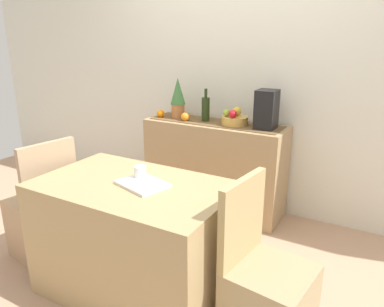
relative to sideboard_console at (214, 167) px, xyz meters
name	(u,v)px	position (x,y,z in m)	size (l,w,h in m)	color
ground_plane	(172,261)	(0.12, -0.92, -0.43)	(6.40, 6.40, 0.02)	tan
room_wall_rear	(242,61)	(0.12, 0.26, 0.93)	(6.40, 0.06, 2.70)	silver
sideboard_console	(214,167)	(0.00, 0.00, 0.00)	(1.27, 0.42, 0.83)	tan
table_runner	(215,122)	(0.00, 0.00, 0.42)	(1.20, 0.32, 0.01)	brown
fruit_bowl	(235,120)	(0.19, 0.00, 0.46)	(0.23, 0.23, 0.07)	gold
apple_left	(233,114)	(0.19, -0.06, 0.52)	(0.07, 0.07, 0.07)	red
apple_front	(237,111)	(0.19, 0.03, 0.53)	(0.08, 0.08, 0.08)	gold
apple_center	(226,113)	(0.12, -0.03, 0.52)	(0.06, 0.06, 0.06)	#93B438
wine_bottle	(206,109)	(-0.10, 0.00, 0.53)	(0.07, 0.07, 0.29)	#223214
coffee_maker	(267,110)	(0.46, 0.00, 0.58)	(0.16, 0.18, 0.32)	black
potted_plant	(178,97)	(-0.38, 0.00, 0.61)	(0.14, 0.14, 0.37)	#BE7442
orange_loose_end	(185,117)	(-0.26, -0.08, 0.46)	(0.08, 0.08, 0.08)	orange
orange_loose_near_bowl	(161,114)	(-0.54, -0.06, 0.45)	(0.07, 0.07, 0.07)	orange
dining_table	(136,239)	(0.10, -1.30, -0.05)	(1.16, 0.71, 0.74)	tan
open_book	(143,184)	(0.17, -1.29, 0.33)	(0.28, 0.21, 0.02)	white
coffee_cup	(140,173)	(0.10, -1.22, 0.37)	(0.07, 0.07, 0.08)	silver
chair_near_window	(44,222)	(-0.74, -1.30, -0.15)	(0.46, 0.46, 0.90)	tan
chair_by_corner	(266,299)	(0.95, -1.30, -0.15)	(0.45, 0.45, 0.90)	tan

